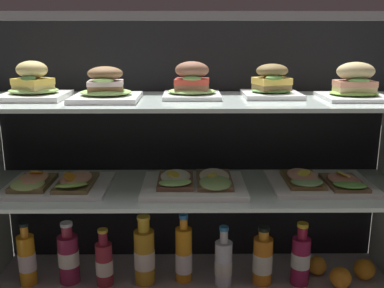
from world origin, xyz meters
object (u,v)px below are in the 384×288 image
at_px(juice_bottle_front_right_end, 27,260).
at_px(juice_bottle_tucked_behind, 104,263).
at_px(plated_roll_sandwich_near_left_corner, 355,86).
at_px(open_sandwich_tray_right_of_center, 56,183).
at_px(juice_bottle_front_left_end, 262,259).
at_px(open_sandwich_tray_mid_left, 195,183).
at_px(juice_bottle_front_second, 184,255).
at_px(plated_roll_sandwich_left_of_center, 192,85).
at_px(plated_roll_sandwich_far_left, 33,86).
at_px(juice_bottle_front_fourth, 144,255).
at_px(orange_fruit_rolled_forward, 364,269).
at_px(juice_bottle_near_post, 69,257).
at_px(juice_bottle_front_middle, 301,259).
at_px(orange_fruit_beside_bottles, 341,277).
at_px(orange_fruit_near_left_post, 317,265).
at_px(plated_roll_sandwich_far_right, 272,85).
at_px(open_sandwich_tray_left_of_center, 321,182).
at_px(plated_roll_sandwich_right_of_center, 106,89).
at_px(juice_bottle_back_left, 223,262).

xyz_separation_m(juice_bottle_front_right_end, juice_bottle_tucked_behind, (0.27, -0.00, -0.01)).
distance_m(plated_roll_sandwich_near_left_corner, open_sandwich_tray_right_of_center, 1.02).
xyz_separation_m(juice_bottle_front_right_end, juice_bottle_front_left_end, (0.83, 0.01, -0.01)).
distance_m(open_sandwich_tray_mid_left, juice_bottle_front_second, 0.29).
distance_m(plated_roll_sandwich_left_of_center, juice_bottle_front_second, 0.60).
relative_size(plated_roll_sandwich_far_left, juice_bottle_front_fourth, 0.81).
bearing_deg(open_sandwich_tray_mid_left, plated_roll_sandwich_far_left, 177.33).
relative_size(plated_roll_sandwich_far_left, orange_fruit_rolled_forward, 2.73).
height_order(plated_roll_sandwich_near_left_corner, juice_bottle_front_fourth, plated_roll_sandwich_near_left_corner).
xyz_separation_m(juice_bottle_near_post, juice_bottle_front_middle, (0.82, -0.02, 0.00)).
distance_m(open_sandwich_tray_mid_left, orange_fruit_rolled_forward, 0.70).
height_order(open_sandwich_tray_right_of_center, juice_bottle_front_second, open_sandwich_tray_right_of_center).
relative_size(plated_roll_sandwich_far_left, orange_fruit_beside_bottles, 2.76).
distance_m(juice_bottle_front_left_end, orange_fruit_near_left_post, 0.22).
distance_m(plated_roll_sandwich_far_right, orange_fruit_rolled_forward, 0.75).
xyz_separation_m(plated_roll_sandwich_left_of_center, open_sandwich_tray_mid_left, (0.01, -0.05, -0.32)).
distance_m(juice_bottle_front_second, juice_bottle_front_left_end, 0.28).
relative_size(plated_roll_sandwich_far_left, plated_roll_sandwich_left_of_center, 1.10).
height_order(plated_roll_sandwich_left_of_center, juice_bottle_front_middle, plated_roll_sandwich_left_of_center).
distance_m(open_sandwich_tray_left_of_center, orange_fruit_near_left_post, 0.35).
distance_m(plated_roll_sandwich_right_of_center, juice_bottle_front_second, 0.65).
xyz_separation_m(juice_bottle_front_right_end, juice_bottle_near_post, (0.14, 0.02, 0.00)).
bearing_deg(juice_bottle_near_post, juice_bottle_back_left, -2.11).
bearing_deg(open_sandwich_tray_mid_left, juice_bottle_tucked_behind, 178.43).
distance_m(juice_bottle_near_post, juice_bottle_back_left, 0.55).
relative_size(open_sandwich_tray_mid_left, orange_fruit_beside_bottles, 4.59).
relative_size(juice_bottle_near_post, orange_fruit_near_left_post, 3.30).
distance_m(plated_roll_sandwich_near_left_corner, orange_fruit_rolled_forward, 0.67).
distance_m(plated_roll_sandwich_far_left, juice_bottle_tucked_behind, 0.65).
bearing_deg(plated_roll_sandwich_near_left_corner, plated_roll_sandwich_far_right, 169.26).
relative_size(plated_roll_sandwich_far_left, juice_bottle_front_middle, 0.89).
bearing_deg(juice_bottle_front_left_end, open_sandwich_tray_left_of_center, -2.04).
distance_m(juice_bottle_front_right_end, orange_fruit_rolled_forward, 1.20).
bearing_deg(orange_fruit_rolled_forward, juice_bottle_front_fourth, -178.93).
relative_size(juice_bottle_front_left_end, juice_bottle_front_middle, 0.93).
distance_m(plated_roll_sandwich_far_right, plated_roll_sandwich_near_left_corner, 0.26).
bearing_deg(open_sandwich_tray_right_of_center, orange_fruit_rolled_forward, 1.82).
height_order(plated_roll_sandwich_near_left_corner, juice_bottle_front_right_end, plated_roll_sandwich_near_left_corner).
bearing_deg(juice_bottle_front_second, open_sandwich_tray_mid_left, -43.08).
bearing_deg(plated_roll_sandwich_near_left_corner, open_sandwich_tray_right_of_center, -179.55).
distance_m(juice_bottle_tucked_behind, juice_bottle_front_left_end, 0.56).
height_order(juice_bottle_back_left, orange_fruit_beside_bottles, juice_bottle_back_left).
bearing_deg(plated_roll_sandwich_near_left_corner, plated_roll_sandwich_left_of_center, 176.13).
bearing_deg(juice_bottle_tucked_behind, juice_bottle_front_second, 5.47).
xyz_separation_m(plated_roll_sandwich_near_left_corner, juice_bottle_back_left, (-0.41, -0.00, -0.62)).
bearing_deg(juice_bottle_back_left, plated_roll_sandwich_right_of_center, -176.78).
bearing_deg(juice_bottle_front_middle, juice_bottle_front_left_end, 174.76).
xyz_separation_m(plated_roll_sandwich_left_of_center, juice_bottle_front_right_end, (-0.58, -0.03, -0.61)).
relative_size(juice_bottle_front_second, orange_fruit_near_left_post, 3.67).
distance_m(open_sandwich_tray_right_of_center, juice_bottle_back_left, 0.64).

